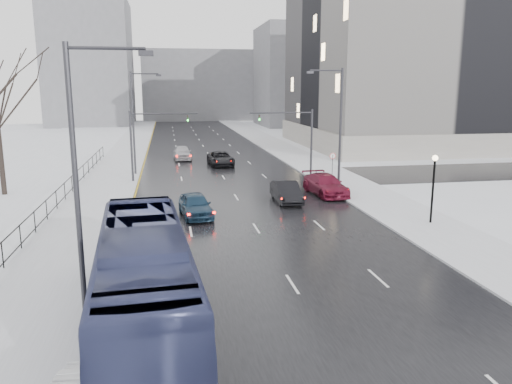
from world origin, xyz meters
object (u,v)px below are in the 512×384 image
mast_signal_right (301,135)px  bus (144,278)px  sedan_right_near (286,192)px  sedan_right_far (325,185)px  streetlight_l_near (82,172)px  sedan_center_far (182,152)px  sedan_center_near (195,205)px  tree_park_e (5,196)px  no_uturn_sign (333,159)px  streetlight_r_mid (338,125)px  lamppost_r_mid (434,179)px  streetlight_l_far (135,118)px  sedan_right_cross (221,159)px  mast_signal_left (143,137)px

mast_signal_right → bus: bearing=-115.0°
sedan_right_near → sedan_right_far: 4.18m
streetlight_l_near → sedan_center_far: bearing=83.7°
sedan_center_near → sedan_center_far: size_ratio=0.93×
tree_park_e → no_uturn_sign: tree_park_e is taller
streetlight_l_near → no_uturn_sign: streetlight_l_near is taller
streetlight_r_mid → lamppost_r_mid: (2.83, -10.00, -2.67)m
streetlight_l_far → sedan_right_far: streetlight_l_far is taller
sedan_right_far → sedan_right_near: bearing=-157.9°
streetlight_l_far → sedan_right_near: (11.67, -14.25, -4.79)m
sedan_right_near → lamppost_r_mid: bearing=-45.6°
streetlight_l_far → sedan_right_near: streetlight_l_far is taller
streetlight_l_near → sedan_right_near: (11.67, 17.75, -4.79)m
streetlight_l_far → sedan_right_cross: (8.71, 4.59, -4.82)m
streetlight_r_mid → streetlight_l_far: bearing=143.7°
sedan_center_far → lamppost_r_mid: bearing=-68.0°
bus → sedan_center_far: 42.95m
streetlight_r_mid → sedan_right_far: (-0.97, -0.30, -4.76)m
mast_signal_right → streetlight_l_near: bearing=-119.0°
lamppost_r_mid → streetlight_l_far: bearing=131.1°
sedan_right_far → streetlight_l_far: bearing=135.6°
mast_signal_right → tree_park_e: bearing=-171.1°
streetlight_r_mid → streetlight_l_far: 20.27m
streetlight_r_mid → streetlight_l_near: (-16.33, -20.00, 0.00)m
streetlight_l_far → mast_signal_left: bearing=-78.1°
bus → streetlight_l_near: bearing=152.1°
streetlight_r_mid → sedan_center_near: bearing=-154.8°
sedan_right_near → streetlight_r_mid: bearing=26.1°
sedan_right_cross → mast_signal_right: bearing=-54.6°
mast_signal_left → sedan_right_near: mast_signal_left is taller
streetlight_l_far → mast_signal_left: 4.36m
lamppost_r_mid → no_uturn_sign: bearing=97.3°
streetlight_l_far → sedan_center_far: (4.67, 9.96, -4.72)m
mast_signal_right → sedan_right_far: mast_signal_right is taller
lamppost_r_mid → sedan_right_far: bearing=111.4°
no_uturn_sign → sedan_right_cross: (-8.65, 12.59, -1.50)m
streetlight_l_far → streetlight_r_mid: bearing=-36.3°
no_uturn_sign → tree_park_e: bearing=180.0°
sedan_right_near → sedan_right_far: bearing=28.2°
no_uturn_sign → sedan_center_far: 22.04m
no_uturn_sign → sedan_right_far: 4.95m
mast_signal_left → sedan_right_far: bearing=-29.7°
mast_signal_right → no_uturn_sign: size_ratio=2.41×
streetlight_r_mid → no_uturn_sign: bearing=75.5°
no_uturn_sign → sedan_right_cross: bearing=124.5°
streetlight_l_far → no_uturn_sign: (17.37, -8.00, -3.32)m
mast_signal_right → streetlight_r_mid: bearing=-84.0°
mast_signal_right → mast_signal_left: bearing=180.0°
mast_signal_left → sedan_center_near: 14.39m
bus → tree_park_e: bearing=112.1°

